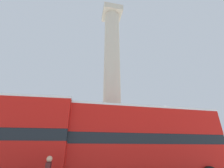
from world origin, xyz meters
TOP-DOWN VIEW (x-y plane):
  - monument_column at (0.00, 0.00)m, footprint 6.34×6.34m
  - bus_b at (0.10, -5.63)m, footprint 10.92×2.99m
  - equestrian_statue at (-9.07, 2.16)m, footprint 3.47×3.07m
  - street_lamp at (3.82, -3.68)m, footprint 0.38×0.38m

SIDE VIEW (x-z plane):
  - equestrian_statue at x=-9.07m, z-range -1.18..4.67m
  - bus_b at x=0.10m, z-range 0.23..4.44m
  - street_lamp at x=3.82m, z-range 0.11..5.28m
  - monument_column at x=0.00m, z-range -4.53..16.09m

